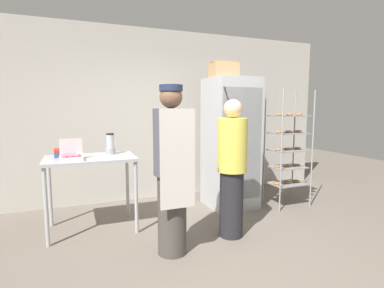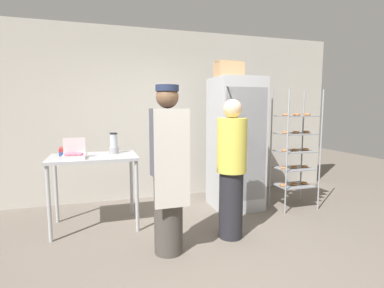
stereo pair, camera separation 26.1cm
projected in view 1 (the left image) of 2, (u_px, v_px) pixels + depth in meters
name	position (u px, v px, depth m)	size (l,w,h in m)	color
ground_plane	(220.00, 261.00, 3.01)	(14.00, 14.00, 0.00)	#6B6056
back_wall	(156.00, 115.00, 5.07)	(6.40, 0.12, 2.80)	#B7B2A8
refrigerator	(231.00, 143.00, 4.59)	(0.69, 0.74, 1.97)	#ADAFB5
baking_rack	(288.00, 150.00, 4.63)	(0.60, 0.44, 1.79)	#93969B
prep_counter	(91.00, 166.00, 3.68)	(1.07, 0.70, 0.93)	#ADAFB5
donut_box	(71.00, 156.00, 3.42)	(0.25, 0.20, 0.24)	silver
blender_pitcher	(110.00, 145.00, 3.87)	(0.12, 0.12, 0.27)	#99999E
binder_stack	(66.00, 152.00, 3.73)	(0.28, 0.24, 0.09)	#2D5193
cardboard_storage_box	(224.00, 70.00, 4.40)	(0.39, 0.28, 0.23)	tan
person_baker	(172.00, 168.00, 3.06)	(0.37, 0.39, 1.75)	#47423D
person_customer	(232.00, 168.00, 3.50)	(0.34, 0.34, 1.62)	#232328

